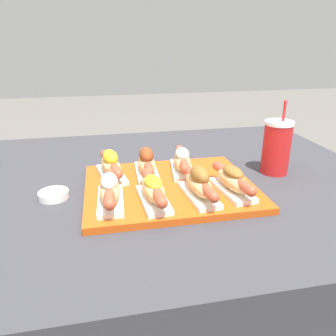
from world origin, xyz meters
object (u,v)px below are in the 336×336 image
at_px(serving_tray, 169,187).
at_px(drink_cup, 276,147).
at_px(hot_dog_0, 110,190).
at_px(hot_dog_4, 111,165).
at_px(hot_dog_1, 153,190).
at_px(hot_dog_5, 147,163).
at_px(hot_dog_6, 182,161).
at_px(hot_dog_3, 232,180).
at_px(hot_dog_2, 199,184).
at_px(sauce_bowl, 54,194).

relative_size(serving_tray, drink_cup, 2.03).
distance_m(hot_dog_0, drink_cup, 0.53).
bearing_deg(hot_dog_4, hot_dog_1, -62.30).
height_order(hot_dog_1, hot_dog_4, hot_dog_4).
distance_m(serving_tray, hot_dog_5, 0.11).
xyz_separation_m(hot_dog_1, hot_dog_5, (0.01, 0.17, 0.00)).
bearing_deg(hot_dog_4, hot_dog_6, -1.03).
bearing_deg(hot_dog_3, hot_dog_1, -176.24).
height_order(hot_dog_2, hot_dog_5, hot_dog_5).
bearing_deg(hot_dog_6, serving_tray, -124.20).
distance_m(hot_dog_1, hot_dog_2, 0.12).
height_order(hot_dog_3, hot_dog_4, hot_dog_4).
relative_size(hot_dog_0, drink_cup, 0.90).
bearing_deg(hot_dog_1, hot_dog_0, 171.78).
height_order(hot_dog_3, sauce_bowl, hot_dog_3).
distance_m(hot_dog_4, sauce_bowl, 0.17).
bearing_deg(hot_dog_5, hot_dog_1, -92.65).
relative_size(hot_dog_4, sauce_bowl, 2.58).
distance_m(hot_dog_2, drink_cup, 0.33).
xyz_separation_m(hot_dog_3, drink_cup, (0.20, 0.14, 0.03)).
xyz_separation_m(hot_dog_3, hot_dog_5, (-0.20, 0.16, 0.00)).
relative_size(hot_dog_4, hot_dog_6, 0.99).
distance_m(hot_dog_0, hot_dog_5, 0.19).
distance_m(hot_dog_5, hot_dog_6, 0.11).
bearing_deg(hot_dog_1, hot_dog_6, 56.78).
height_order(hot_dog_1, drink_cup, drink_cup).
xyz_separation_m(serving_tray, hot_dog_3, (0.15, -0.08, 0.04)).
xyz_separation_m(hot_dog_3, hot_dog_4, (-0.30, 0.16, 0.00)).
height_order(hot_dog_4, sauce_bowl, hot_dog_4).
xyz_separation_m(hot_dog_2, sauce_bowl, (-0.36, 0.10, -0.04)).
bearing_deg(hot_dog_5, drink_cup, -2.59).
bearing_deg(hot_dog_0, hot_dog_2, -3.21).
bearing_deg(hot_dog_4, sauce_bowl, -155.14).
bearing_deg(hot_dog_1, hot_dog_4, 117.70).
bearing_deg(serving_tray, hot_dog_6, 55.80).
bearing_deg(hot_dog_3, hot_dog_6, 119.94).
bearing_deg(serving_tray, hot_dog_3, -28.24).
distance_m(hot_dog_6, drink_cup, 0.29).
height_order(serving_tray, hot_dog_3, hot_dog_3).
bearing_deg(serving_tray, hot_dog_0, -154.20).
bearing_deg(hot_dog_2, sauce_bowl, 163.89).
relative_size(sauce_bowl, drink_cup, 0.34).
bearing_deg(hot_dog_5, hot_dog_4, 177.40).
bearing_deg(hot_dog_2, hot_dog_6, 90.35).
distance_m(serving_tray, hot_dog_1, 0.12).
height_order(serving_tray, drink_cup, drink_cup).
bearing_deg(hot_dog_3, sauce_bowl, 168.34).
distance_m(serving_tray, hot_dog_3, 0.17).
bearing_deg(hot_dog_5, hot_dog_2, -57.89).
bearing_deg(sauce_bowl, hot_dog_0, -32.68).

